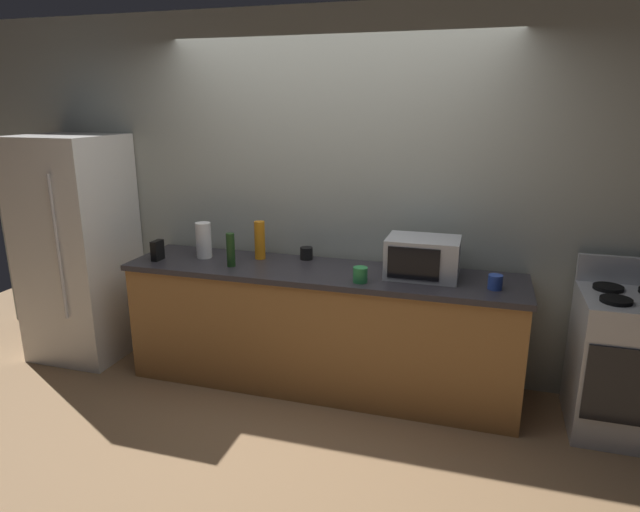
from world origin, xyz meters
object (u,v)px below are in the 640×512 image
bottle_dish_soap (260,240)px  mug_blue (495,282)px  bottle_wine (231,250)px  refrigerator (79,248)px  paper_towel_roll (204,240)px  cordless_phone (157,250)px  stove_range (625,363)px  mug_green (360,275)px  mug_black (306,253)px  microwave (423,257)px

bottle_dish_soap → mug_blue: bearing=-7.5°
bottle_dish_soap → bottle_wine: 0.28m
refrigerator → bottle_dish_soap: 1.55m
paper_towel_roll → cordless_phone: paper_towel_roll is taller
bottle_wine → mug_blue: 1.82m
cordless_phone → paper_towel_roll: bearing=30.6°
stove_range → mug_green: (-1.67, -0.19, 0.49)m
bottle_dish_soap → mug_green: bottle_dish_soap is taller
paper_towel_roll → stove_range: bearing=-1.0°
stove_range → bottle_dish_soap: 2.59m
bottle_dish_soap → mug_black: bearing=13.9°
cordless_phone → mug_green: bearing=-1.2°
mug_green → bottle_wine: bearing=174.8°
stove_range → bottle_wine: (-2.64, -0.10, 0.56)m
stove_range → mug_blue: stove_range is taller
refrigerator → mug_blue: size_ratio=19.32×
mug_green → cordless_phone: bearing=177.2°
paper_towel_roll → refrigerator: bearing=-177.4°
stove_range → cordless_phone: stove_range is taller
paper_towel_roll → mug_green: paper_towel_roll is taller
refrigerator → stove_range: refrigerator is taller
paper_towel_roll → bottle_wine: bearing=-27.3°
refrigerator → bottle_dish_soap: bearing=5.3°
microwave → mug_green: bearing=-147.2°
mug_black → mug_blue: 1.39m
stove_range → mug_black: 2.24m
microwave → bottle_dish_soap: bearing=175.6°
bottle_wine → mug_green: (0.97, -0.09, -0.07)m
mug_blue → cordless_phone: bearing=-179.2°
paper_towel_roll → bottle_wine: paper_towel_roll is taller
microwave → cordless_phone: (-1.94, -0.16, -0.06)m
refrigerator → mug_blue: refrigerator is taller
stove_range → bottle_dish_soap: (-2.52, 0.14, 0.58)m
mug_green → mug_blue: bearing=7.4°
stove_range → paper_towel_roll: paper_towel_roll is taller
paper_towel_roll → cordless_phone: bearing=-150.9°
bottle_wine → mug_black: size_ratio=2.56×
refrigerator → mug_green: size_ratio=17.60×
paper_towel_roll → cordless_phone: size_ratio=1.80×
mug_black → mug_blue: mug_blue is taller
refrigerator → stove_range: 4.07m
bottle_wine → mug_green: 0.98m
cordless_phone → mug_black: 1.11m
mug_black → mug_blue: size_ratio=1.02×
microwave → refrigerator: bearing=-179.0°
stove_range → cordless_phone: 3.28m
bottle_dish_soap → microwave: bearing=-4.4°
bottle_wine → bottle_dish_soap: bearing=63.5°
microwave → mug_green: size_ratio=4.69×
mug_black → paper_towel_roll: bearing=-167.0°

